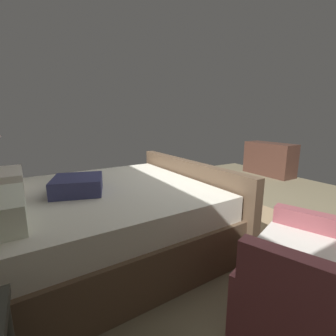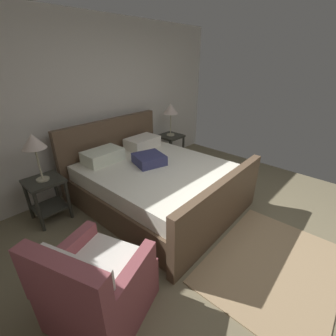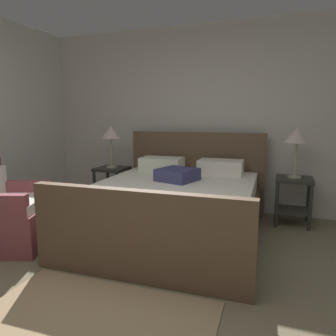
% 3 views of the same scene
% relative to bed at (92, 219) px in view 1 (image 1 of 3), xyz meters
% --- Properties ---
extents(ground_plane, '(5.01, 5.70, 0.02)m').
position_rel_bed_xyz_m(ground_plane, '(0.06, -1.64, -0.36)').
color(ground_plane, '#756B50').
extents(bed, '(1.98, 2.29, 1.13)m').
position_rel_bed_xyz_m(bed, '(0.00, 0.00, 0.00)').
color(bed, brown).
rests_on(bed, ground).
extents(armchair, '(0.93, 0.92, 0.90)m').
position_rel_bed_xyz_m(armchair, '(-1.55, -0.92, 0.00)').
color(armchair, '#92494F').
rests_on(armchair, ground).
extents(dresser, '(1.08, 0.46, 0.72)m').
position_rel_bed_xyz_m(dresser, '(1.21, -4.15, 0.01)').
color(dresser, '#4F3026').
rests_on(dresser, ground).
extents(area_rug, '(1.66, 1.26, 0.01)m').
position_rel_bed_xyz_m(area_rug, '(0.00, -1.81, -0.34)').
color(area_rug, tan).
rests_on(area_rug, ground).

